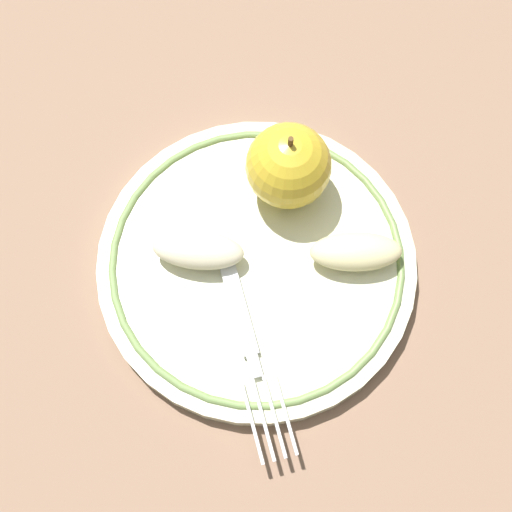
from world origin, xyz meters
name	(u,v)px	position (x,y,z in m)	size (l,w,h in m)	color
ground_plane	(257,268)	(0.00, 0.00, 0.00)	(2.00, 2.00, 0.00)	#856550
plate	(256,269)	(0.00, 0.00, 0.01)	(0.24, 0.24, 0.02)	beige
apple_red_whole	(288,166)	(-0.02, 0.06, 0.05)	(0.06, 0.06, 0.07)	gold
apple_slice_front	(198,250)	(-0.04, -0.03, 0.03)	(0.07, 0.03, 0.02)	beige
apple_slice_back	(356,252)	(0.05, 0.05, 0.03)	(0.07, 0.03, 0.02)	beige
fork	(247,338)	(0.03, -0.05, 0.02)	(0.15, 0.11, 0.00)	silver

